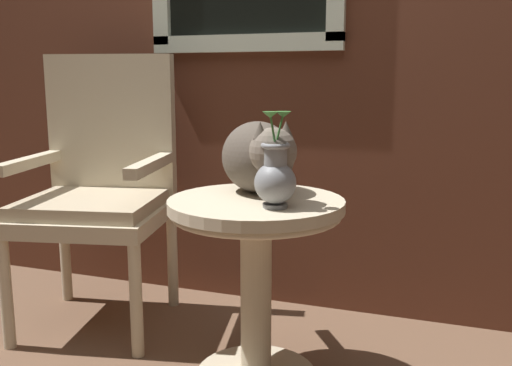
% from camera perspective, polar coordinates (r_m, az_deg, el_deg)
% --- Properties ---
extents(wicker_side_table, '(0.54, 0.54, 0.60)m').
position_cam_1_polar(wicker_side_table, '(1.78, -0.00, -7.18)').
color(wicker_side_table, beige).
rests_on(wicker_side_table, ground_plane).
extents(wicker_chair, '(0.62, 0.61, 1.06)m').
position_cam_1_polar(wicker_chair, '(2.33, -15.31, 0.14)').
color(wicker_chair, beige).
rests_on(wicker_chair, ground_plane).
extents(cat, '(0.37, 0.50, 0.24)m').
position_cam_1_polar(cat, '(1.80, 0.35, 2.68)').
color(cat, brown).
rests_on(cat, wicker_side_table).
extents(pewter_vase_with_ivy, '(0.12, 0.12, 0.27)m').
position_cam_1_polar(pewter_vase_with_ivy, '(1.60, 1.94, 0.66)').
color(pewter_vase_with_ivy, gray).
rests_on(pewter_vase_with_ivy, wicker_side_table).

